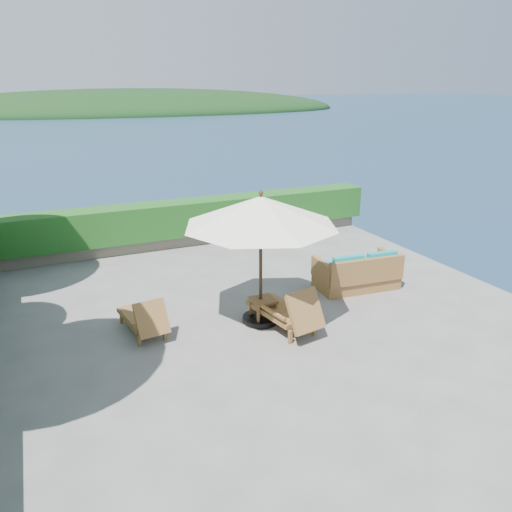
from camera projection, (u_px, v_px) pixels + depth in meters
name	position (u px, v px, depth m)	size (l,w,h in m)	color
ground	(259.00, 318.00, 10.56)	(12.00, 12.00, 0.00)	gray
foundation	(258.00, 381.00, 11.07)	(12.00, 12.00, 3.00)	#5B5248
ocean	(258.00, 435.00, 11.55)	(600.00, 600.00, 0.00)	#162C47
offshore_island	(135.00, 111.00, 141.81)	(126.00, 57.60, 12.60)	black
planter_wall_far	(183.00, 239.00, 15.33)	(12.00, 0.60, 0.36)	#73695C
hedge_far	(182.00, 218.00, 15.11)	(12.40, 0.90, 1.00)	#124213
patio_umbrella	(261.00, 212.00, 9.65)	(3.16, 3.16, 2.77)	black
lounge_left	(144.00, 318.00, 9.79)	(0.79, 1.54, 0.85)	brown
lounge_right	(287.00, 311.00, 9.94)	(1.02, 1.84, 1.00)	brown
side_table	(263.00, 303.00, 10.27)	(0.49, 0.49, 0.52)	brown
wicker_loveseat	(358.00, 274.00, 11.98)	(2.04, 1.16, 0.96)	brown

